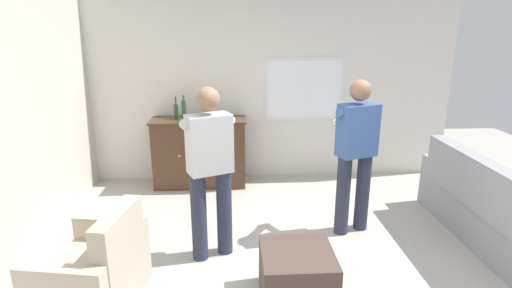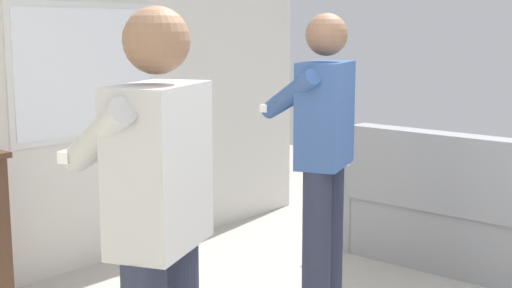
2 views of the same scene
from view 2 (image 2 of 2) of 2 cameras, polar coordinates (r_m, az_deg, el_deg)
name	(u,v)px [view 2 (image 2 of 2)]	position (r m, az deg, el deg)	size (l,w,h in m)	color
wall_back_with_window	(21,62)	(4.62, -18.29, 6.29)	(5.20, 0.15, 2.80)	silver
couch	(510,228)	(4.84, 19.64, -6.32)	(0.57, 2.47, 0.93)	gray
person_standing_left	(158,231)	(2.43, -7.88, -6.87)	(0.51, 0.52, 1.68)	#282D42
person_standing_right	(322,155)	(3.79, 5.34, -0.88)	(0.52, 0.52, 1.68)	#282D42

